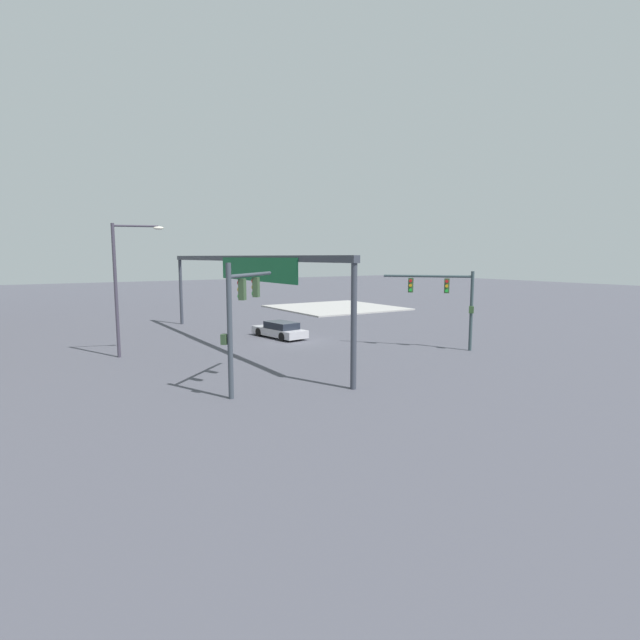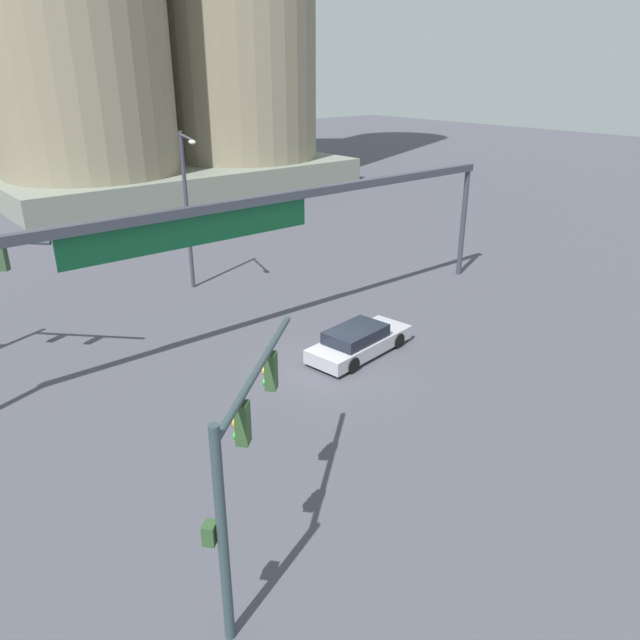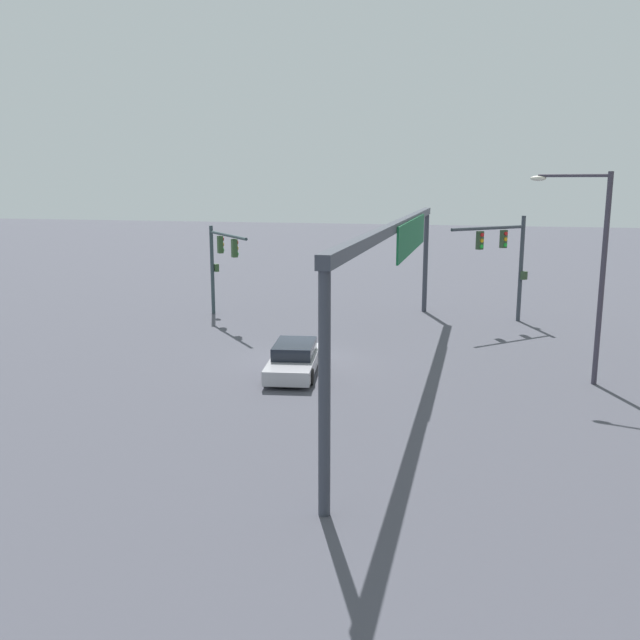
{
  "view_description": "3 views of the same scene",
  "coord_description": "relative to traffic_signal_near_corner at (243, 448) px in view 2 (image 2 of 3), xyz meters",
  "views": [
    {
      "loc": [
        -30.72,
        17.03,
        6.02
      ],
      "look_at": [
        -1.6,
        -1.5,
        1.57
      ],
      "focal_mm": 27.69,
      "sensor_mm": 36.0,
      "label": 1
    },
    {
      "loc": [
        -13.77,
        -16.0,
        10.84
      ],
      "look_at": [
        -0.97,
        -0.6,
        2.39
      ],
      "focal_mm": 33.86,
      "sensor_mm": 36.0,
      "label": 2
    },
    {
      "loc": [
        27.42,
        7.31,
        7.65
      ],
      "look_at": [
        2.51,
        1.32,
        2.43
      ],
      "focal_mm": 38.65,
      "sensor_mm": 36.0,
      "label": 3
    }
  ],
  "objects": [
    {
      "name": "ground_plane",
      "position": [
        8.33,
        6.96,
        -3.58
      ],
      "size": [
        187.57,
        187.57,
        0.0
      ],
      "primitive_type": "plane",
      "color": "#484953"
    },
    {
      "name": "traffic_signal_near_corner",
      "position": [
        0.0,
        0.0,
        0.0
      ],
      "size": [
        4.73,
        3.82,
        5.1
      ],
      "rotation": [
        0.0,
        0.0,
        0.7
      ],
      "color": "#314146",
      "rests_on": "ground"
    },
    {
      "name": "streetlamp_curved_arm",
      "position": [
        8.62,
        18.21,
        1.1
      ],
      "size": [
        1.04,
        2.88,
        7.96
      ],
      "rotation": [
        0.0,
        0.0,
        -1.86
      ],
      "color": "#3B3745",
      "rests_on": "ground"
    },
    {
      "name": "overhead_sign_gantry",
      "position": [
        7.64,
        10.95,
        1.66
      ],
      "size": [
        26.38,
        0.43,
        6.08
      ],
      "color": "#353945",
      "rests_on": "ground"
    },
    {
      "name": "sedan_car_approaching",
      "position": [
        9.92,
        6.99,
        -3.01
      ],
      "size": [
        5.03,
        2.45,
        1.21
      ],
      "rotation": [
        0.0,
        0.0,
        0.14
      ],
      "color": "#ACABB3",
      "rests_on": "ground"
    }
  ]
}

